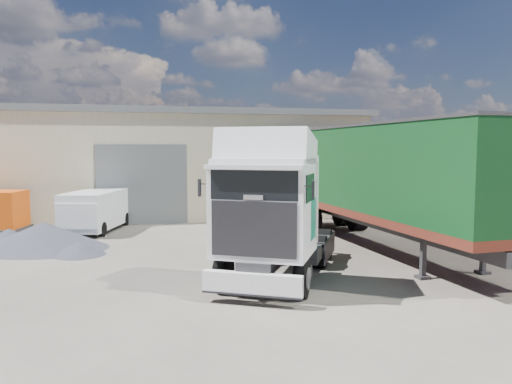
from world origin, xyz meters
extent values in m
plane|color=#2B2823|center=(0.00, 0.00, 0.00)|extent=(120.00, 120.00, 0.00)
cube|color=beige|center=(-6.00, 16.00, 2.50)|extent=(30.00, 12.00, 5.00)
cube|color=#575A5C|center=(-6.00, 16.00, 5.15)|extent=(30.60, 12.60, 0.30)
cube|color=#575A5C|center=(-2.00, 9.98, 1.80)|extent=(4.00, 0.08, 3.60)
cube|color=#575A5C|center=(-6.00, 16.00, 5.35)|extent=(30.60, 0.40, 0.15)
cube|color=maroon|center=(11.50, 6.00, 1.25)|extent=(0.35, 26.00, 2.50)
cylinder|color=black|center=(0.77, -1.76, 0.46)|extent=(2.34, 1.83, 0.93)
cylinder|color=black|center=(2.21, 0.95, 0.46)|extent=(2.38, 1.85, 0.93)
cylinder|color=black|center=(2.78, 2.03, 0.46)|extent=(2.38, 1.85, 0.93)
cube|color=#2D2D30|center=(1.76, 0.09, 0.79)|extent=(3.39, 5.48, 0.26)
cube|color=silver|center=(0.39, -2.50, 0.48)|extent=(2.08, 1.24, 0.48)
cube|color=silver|center=(0.92, -1.49, 1.99)|extent=(2.88, 2.80, 2.15)
cube|color=black|center=(0.45, -2.38, 1.66)|extent=(1.73, 0.95, 1.23)
cube|color=black|center=(0.46, -2.37, 2.63)|extent=(1.76, 0.96, 0.66)
cube|color=silver|center=(1.00, -1.34, 3.37)|extent=(2.71, 2.51, 1.07)
cube|color=#0C5A46|center=(0.11, -0.67, 1.75)|extent=(0.32, 0.59, 0.96)
cube|color=#0C5A46|center=(2.05, -1.70, 1.75)|extent=(0.32, 0.59, 0.96)
cylinder|color=#2D2D30|center=(2.29, 1.10, 0.97)|extent=(1.30, 1.30, 0.11)
cube|color=#2D2D30|center=(5.25, -1.25, 0.58)|extent=(0.33, 0.33, 1.15)
cube|color=#2D2D30|center=(7.13, -1.14, 0.58)|extent=(0.33, 0.33, 1.15)
cylinder|color=black|center=(5.69, 7.02, 0.56)|extent=(2.74, 1.27, 1.11)
cube|color=#2D2D30|center=(5.95, 2.78, 0.94)|extent=(1.60, 12.61, 0.37)
cube|color=#5D1F15|center=(5.95, 2.78, 1.29)|extent=(3.38, 12.72, 0.25)
cube|color=black|center=(5.95, 2.78, 2.78)|extent=(3.38, 12.72, 2.73)
cube|color=#2D2D30|center=(5.95, 2.78, 4.16)|extent=(3.45, 12.79, 0.08)
cylinder|color=black|center=(-4.25, 7.33, 0.29)|extent=(1.77, 1.02, 0.58)
cylinder|color=black|center=(-3.48, 10.02, 0.29)|extent=(1.77, 1.02, 0.58)
cube|color=silver|center=(-3.87, 8.67, 0.92)|extent=(2.70, 4.33, 1.49)
cube|color=silver|center=(-4.33, 7.08, 0.88)|extent=(1.77, 1.20, 0.96)
cube|color=black|center=(-4.28, 7.24, 1.36)|extent=(1.49, 0.49, 0.53)
cone|color=#1F212A|center=(-5.29, 5.11, 0.46)|extent=(5.50, 5.50, 0.92)
cone|color=#1F212A|center=(-3.96, 3.76, 0.23)|extent=(2.06, 2.06, 0.46)
cone|color=#1F212A|center=(-6.68, 6.29, 0.28)|extent=(2.52, 2.52, 0.55)
camera|label=1|loc=(-1.81, -12.89, 3.42)|focal=35.00mm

